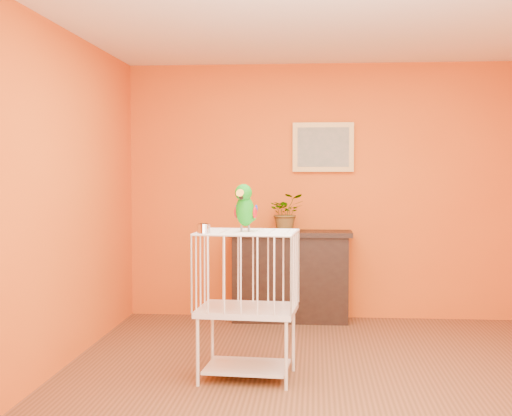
{
  "coord_description": "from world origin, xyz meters",
  "views": [
    {
      "loc": [
        -0.08,
        -5.07,
        1.51
      ],
      "look_at": [
        -0.5,
        -0.04,
        1.25
      ],
      "focal_mm": 50.0,
      "sensor_mm": 36.0,
      "label": 1
    }
  ],
  "objects": [
    {
      "name": "ground",
      "position": [
        0.0,
        0.0,
        0.0
      ],
      "size": [
        4.5,
        4.5,
        0.0
      ],
      "primitive_type": "plane",
      "color": "brown",
      "rests_on": "ground"
    },
    {
      "name": "console_cabinet",
      "position": [
        -0.32,
        2.04,
        0.45
      ],
      "size": [
        1.22,
        0.44,
        0.91
      ],
      "color": "black",
      "rests_on": "ground"
    },
    {
      "name": "room_shell",
      "position": [
        0.0,
        0.0,
        1.58
      ],
      "size": [
        4.5,
        4.5,
        4.5
      ],
      "color": "#E05B15",
      "rests_on": "ground"
    },
    {
      "name": "parrot",
      "position": [
        -0.58,
        -0.02,
        1.25
      ],
      "size": [
        0.18,
        0.31,
        0.35
      ],
      "rotation": [
        0.0,
        0.0,
        -0.2
      ],
      "color": "#59544C",
      "rests_on": "birdcage"
    },
    {
      "name": "birdcage",
      "position": [
        -0.57,
        0.01,
        0.56
      ],
      "size": [
        0.73,
        0.58,
        1.07
      ],
      "rotation": [
        0.0,
        0.0,
        -0.07
      ],
      "color": "white",
      "rests_on": "ground"
    },
    {
      "name": "framed_picture",
      "position": [
        0.0,
        2.22,
        1.75
      ],
      "size": [
        0.62,
        0.04,
        0.5
      ],
      "color": "#A17439",
      "rests_on": "room_shell"
    },
    {
      "name": "potted_plant",
      "position": [
        -0.37,
        2.07,
        1.05
      ],
      "size": [
        0.41,
        0.44,
        0.29
      ],
      "primitive_type": "imported",
      "rotation": [
        0.0,
        0.0,
        0.2
      ],
      "color": "#26722D",
      "rests_on": "console_cabinet"
    },
    {
      "name": "feed_cup",
      "position": [
        -0.85,
        -0.18,
        1.11
      ],
      "size": [
        0.09,
        0.09,
        0.06
      ],
      "primitive_type": "cylinder",
      "color": "silver",
      "rests_on": "birdcage"
    }
  ]
}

